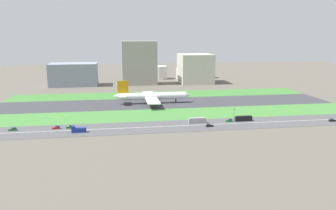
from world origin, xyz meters
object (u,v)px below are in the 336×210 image
Objects in this scene: car_2 at (13,129)px; traffic_light at (234,112)px; car_1 at (57,127)px; fuel_tank_west at (160,72)px; hangar_building at (139,63)px; car_0 at (332,120)px; car_4 at (209,125)px; terminal_building at (74,74)px; bus_0 at (197,120)px; office_tower at (195,69)px; airliner at (151,96)px; car_3 at (229,120)px; truck_0 at (78,130)px; car_5 at (70,127)px; bus_1 at (244,119)px; fuel_tank_east at (205,71)px; fuel_tank_centre at (184,73)px.

traffic_light reaches higher than car_2.
fuel_tank_west is (93.84, 227.00, 7.46)m from car_1.
car_0 is at bearing -59.02° from hangar_building.
terminal_building reaches higher than car_4.
traffic_light is at bearing 15.89° from bus_0.
terminal_building is at bearing 180.00° from office_tower.
airliner is 14.77× the size of car_3.
airliner is at bearing -56.15° from terminal_building.
car_4 is 29.23m from traffic_light.
truck_0 is 165.09m from car_0.
car_5 is (-102.77, 0.00, 0.00)m from car_3.
airliner reaches higher than truck_0.
car_1 is (-110.99, 0.00, 0.00)m from car_3.
car_5 is 220.35m from office_tower.
truck_0 is 1.91× the size of car_0.
car_0 and car_1 have the same top height.
truck_0 is 107.27m from bus_1.
fuel_tank_east reaches higher than car_4.
traffic_light is at bearing -73.02° from hangar_building.
bus_0 is 11.35m from car_4.
truck_0 reaches higher than bus_1.
fuel_tank_west is at bearing -89.88° from car_4.
truck_0 is 104.52m from traffic_light.
car_4 is 1.00× the size of car_1.
car_1 is 245.74m from fuel_tank_west.
office_tower is at bearing -117.92° from fuel_tank_east.
airliner is 14.77× the size of car_0.
bus_1 is at bearing -91.39° from fuel_tank_centre.
car_1 is at bearing -35.18° from truck_0.
airliner is at bearing -110.92° from fuel_tank_centre.
bus_1 is at bearing -174.65° from truck_0.
terminal_building is at bearing 123.85° from airliner.
car_3 is at bearing -149.05° from car_4.
bus_1 is (26.67, 10.00, 0.90)m from car_4.
bus_0 is 185.17m from hangar_building.
car_4 is 28.49m from bus_1.
car_3 is 231.41m from fuel_tank_east.
car_5 is 33.60m from car_2.
terminal_building is (-127.84, 174.01, 8.43)m from traffic_light.
bus_0 reaches higher than car_1.
car_1 is (-65.73, -68.00, -5.31)m from airliner.
bus_1 is 0.22× the size of terminal_building.
terminal_building reaches higher than fuel_tank_centre.
bus_1 reaches higher than car_4.
fuel_tank_west is (-0.48, 237.00, 7.46)m from car_4.
office_tower is at bearing -100.92° from car_4.
hangar_building is 2.45× the size of fuel_tank_centre.
bus_0 is 0.23× the size of hangar_building.
traffic_light is at bearing 52.57° from car_3.
hangar_building is at bearing 107.39° from bus_1.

